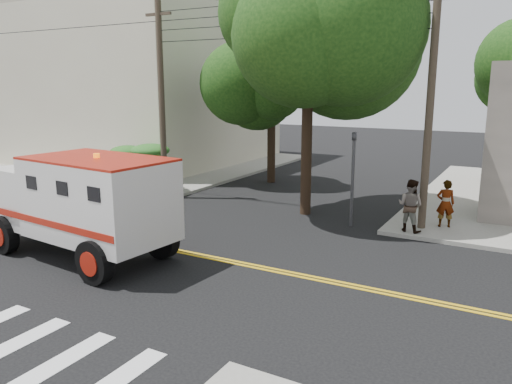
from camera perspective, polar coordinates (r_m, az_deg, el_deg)
The scene contains 13 objects.
ground at distance 16.48m, azimuth -8.49°, elevation -6.78°, with size 100.00×100.00×0.00m, color black.
sidewalk_nw at distance 35.03m, azimuth -12.52°, elevation 3.26°, with size 17.00×17.00×0.15m, color gray.
building_left at distance 37.09m, azimuth -13.67°, elevation 11.56°, with size 16.00×14.00×10.00m, color beige.
utility_pole_left at distance 23.80m, azimuth -10.72°, elevation 9.99°, with size 0.28×0.28×9.00m, color #382D23.
utility_pole_right at distance 18.78m, azimuth 19.24°, elevation 9.01°, with size 0.28×0.28×9.00m, color #382D23.
tree_main at distance 20.10m, azimuth 6.93°, elevation 17.46°, with size 6.08×5.70×9.85m.
tree_left at distance 27.03m, azimuth 2.21°, elevation 13.03°, with size 4.48×4.20×7.70m.
traffic_signal at distance 19.04m, azimuth 11.03°, elevation 2.60°, with size 0.15×0.18×3.60m.
accessibility_sign at distance 24.63m, azimuth -11.25°, elevation 2.70°, with size 0.45×0.10×2.02m.
palm_planter at distance 25.73m, azimuth -12.73°, elevation 3.66°, with size 3.52×2.63×2.36m.
armored_truck at distance 16.35m, azimuth -19.42°, elevation -0.84°, with size 7.27×3.38×3.22m.
pedestrian_a at distance 19.65m, azimuth 20.84°, elevation -1.23°, with size 0.65×0.42×1.77m, color gray.
pedestrian_b at distance 18.61m, azimuth 17.22°, elevation -1.48°, with size 0.92×0.72×1.90m, color gray.
Camera 1 is at (9.65, -12.26, 5.30)m, focal length 35.00 mm.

